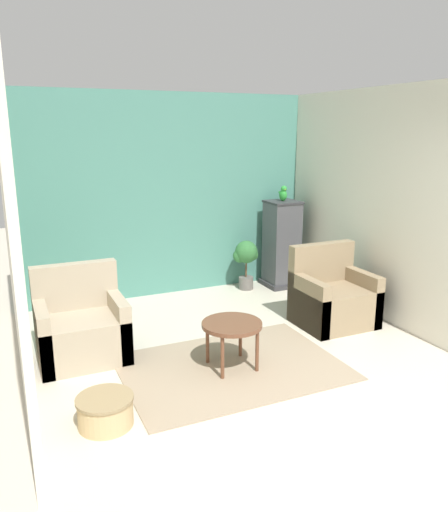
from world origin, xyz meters
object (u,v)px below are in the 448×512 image
Objects in this scene: armchair_left at (81,330)px; birdcage at (282,245)px; coffee_table at (232,328)px; potted_plant at (246,257)px; armchair_right at (333,299)px; parrot at (283,194)px; wicker_basket at (105,410)px.

armchair_left is 0.74× the size of birdcage.
birdcage is at bearing 49.63° from coffee_table.
coffee_table is 0.63× the size of armchair_left.
armchair_left is at bearing -151.95° from potted_plant.
birdcage reaches higher than potted_plant.
armchair_right is (1.60, 0.56, -0.11)m from coffee_table.
armchair_right is 4.15× the size of parrot.
parrot is 1.06m from potted_plant.
coffee_table reaches higher than wicker_basket.
armchair_left and armchair_right have the same top height.
armchair_right is at bearing 19.18° from coffee_table.
birdcage is 0.59m from potted_plant.
parrot is (3.13, 1.31, 1.07)m from armchair_left.
parrot is 0.31× the size of potted_plant.
armchair_left is (-1.31, 0.83, -0.11)m from coffee_table.
potted_plant is 1.59× the size of wicker_basket.
armchair_right is 1.68m from potted_plant.
potted_plant is at bearing 174.66° from parrot.
birdcage is at bearing -90.00° from parrot.
wicker_basket is at bearing -91.26° from armchair_left.
birdcage is (1.82, 2.14, 0.21)m from coffee_table.
potted_plant is (-0.34, 1.64, 0.17)m from armchair_right.
birdcage is (0.22, 1.58, 0.32)m from armchair_right.
wicker_basket is at bearing -134.03° from potted_plant.
armchair_right reaches higher than potted_plant.
birdcage is at bearing 82.03° from armchair_right.
birdcage is at bearing -5.53° from potted_plant.
coffee_table is at bearing -130.34° from parrot.
armchair_left is 2.91m from potted_plant.
armchair_left is at bearing -157.23° from parrot.
armchair_left is 3.56m from parrot.
armchair_right reaches higher than coffee_table.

